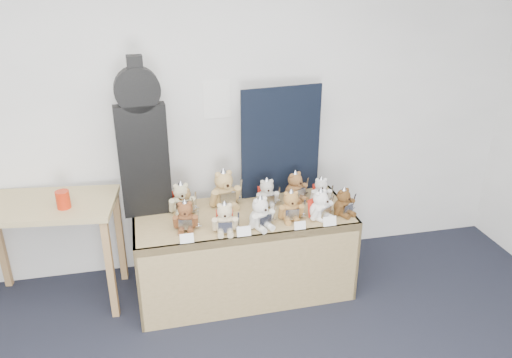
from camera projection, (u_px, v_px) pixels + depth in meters
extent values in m
plane|color=white|center=(157.00, 112.00, 3.80)|extent=(6.00, 0.00, 6.00)
cube|color=white|center=(217.00, 99.00, 3.86)|extent=(0.21, 0.00, 0.30)
cube|color=olive|center=(243.00, 217.00, 3.74)|extent=(1.63, 0.70, 0.06)
cube|color=olive|center=(253.00, 276.00, 3.57)|extent=(1.62, 0.05, 0.68)
cube|color=olive|center=(138.00, 266.00, 3.69)|extent=(0.03, 0.68, 0.68)
cube|color=olive|center=(340.00, 240.00, 4.03)|extent=(0.03, 0.68, 0.68)
cube|color=tan|center=(43.00, 206.00, 3.55)|extent=(1.06, 0.67, 0.04)
cube|color=#A17145|center=(0.00, 242.00, 3.89)|extent=(0.06, 0.06, 0.79)
cube|color=#A17145|center=(110.00, 270.00, 3.54)|extent=(0.06, 0.06, 0.79)
cube|color=#A17145|center=(120.00, 236.00, 3.97)|extent=(0.06, 0.06, 0.79)
cube|color=black|center=(144.00, 161.00, 3.58)|extent=(0.36, 0.13, 0.83)
cylinder|color=black|center=(137.00, 89.00, 3.37)|extent=(0.32, 0.12, 0.31)
cube|color=black|center=(135.00, 71.00, 3.32)|extent=(0.11, 0.10, 0.21)
cube|color=black|center=(281.00, 142.00, 3.89)|extent=(0.65, 0.11, 0.87)
cylinder|color=red|center=(63.00, 200.00, 3.45)|extent=(0.09, 0.09, 0.13)
ellipsoid|color=brown|center=(186.00, 221.00, 3.49)|extent=(0.16, 0.14, 0.14)
sphere|color=brown|center=(185.00, 209.00, 3.46)|extent=(0.11, 0.11, 0.11)
cylinder|color=brown|center=(185.00, 213.00, 3.42)|extent=(0.05, 0.03, 0.04)
sphere|color=black|center=(185.00, 214.00, 3.40)|extent=(0.02, 0.02, 0.02)
sphere|color=brown|center=(180.00, 204.00, 3.44)|extent=(0.03, 0.03, 0.03)
sphere|color=brown|center=(190.00, 204.00, 3.44)|extent=(0.03, 0.03, 0.03)
cylinder|color=brown|center=(176.00, 222.00, 3.47)|extent=(0.05, 0.08, 0.11)
cylinder|color=brown|center=(196.00, 221.00, 3.48)|extent=(0.05, 0.08, 0.11)
cylinder|color=brown|center=(181.00, 230.00, 3.46)|extent=(0.05, 0.10, 0.04)
cylinder|color=brown|center=(191.00, 230.00, 3.47)|extent=(0.05, 0.10, 0.04)
cube|color=silver|center=(186.00, 225.00, 3.44)|extent=(0.09, 0.03, 0.08)
cone|color=silver|center=(185.00, 203.00, 3.44)|extent=(0.09, 0.09, 0.07)
cube|color=silver|center=(198.00, 219.00, 3.46)|extent=(0.02, 0.04, 0.15)
cube|color=silver|center=(199.00, 226.00, 3.49)|extent=(0.04, 0.01, 0.01)
ellipsoid|color=beige|center=(225.00, 224.00, 3.46)|extent=(0.16, 0.14, 0.15)
sphere|color=beige|center=(225.00, 211.00, 3.42)|extent=(0.11, 0.11, 0.11)
cylinder|color=beige|center=(225.00, 215.00, 3.38)|extent=(0.05, 0.03, 0.05)
sphere|color=black|center=(225.00, 216.00, 3.37)|extent=(0.02, 0.02, 0.02)
sphere|color=beige|center=(219.00, 206.00, 3.40)|extent=(0.03, 0.03, 0.03)
sphere|color=beige|center=(230.00, 205.00, 3.41)|extent=(0.03, 0.03, 0.03)
cylinder|color=beige|center=(215.00, 224.00, 3.43)|extent=(0.05, 0.09, 0.11)
cylinder|color=beige|center=(235.00, 223.00, 3.45)|extent=(0.05, 0.09, 0.11)
cylinder|color=beige|center=(221.00, 233.00, 3.43)|extent=(0.06, 0.10, 0.04)
cylinder|color=beige|center=(230.00, 232.00, 3.43)|extent=(0.06, 0.10, 0.04)
cube|color=silver|center=(225.00, 227.00, 3.41)|extent=(0.10, 0.03, 0.08)
cone|color=silver|center=(224.00, 205.00, 3.40)|extent=(0.09, 0.09, 0.07)
cube|color=silver|center=(238.00, 221.00, 3.43)|extent=(0.02, 0.04, 0.15)
cube|color=silver|center=(239.00, 229.00, 3.45)|extent=(0.04, 0.01, 0.01)
cube|color=red|center=(225.00, 218.00, 3.51)|extent=(0.12, 0.04, 0.13)
ellipsoid|color=silver|center=(260.00, 219.00, 3.52)|extent=(0.19, 0.18, 0.16)
sphere|color=silver|center=(260.00, 205.00, 3.48)|extent=(0.11, 0.11, 0.11)
cylinder|color=silver|center=(264.00, 209.00, 3.44)|extent=(0.05, 0.04, 0.05)
sphere|color=black|center=(266.00, 210.00, 3.43)|extent=(0.02, 0.02, 0.02)
sphere|color=silver|center=(256.00, 201.00, 3.44)|extent=(0.04, 0.04, 0.04)
sphere|color=silver|center=(264.00, 198.00, 3.48)|extent=(0.04, 0.04, 0.04)
cylinder|color=silver|center=(253.00, 222.00, 3.46)|extent=(0.07, 0.10, 0.12)
cylinder|color=silver|center=(270.00, 216.00, 3.54)|extent=(0.07, 0.10, 0.12)
cylinder|color=silver|center=(261.00, 229.00, 3.48)|extent=(0.08, 0.11, 0.05)
cylinder|color=silver|center=(269.00, 226.00, 3.51)|extent=(0.08, 0.11, 0.05)
cube|color=silver|center=(265.00, 221.00, 3.47)|extent=(0.10, 0.05, 0.09)
cone|color=silver|center=(260.00, 199.00, 3.46)|extent=(0.10, 0.10, 0.07)
cube|color=silver|center=(274.00, 213.00, 3.53)|extent=(0.03, 0.04, 0.16)
cube|color=silver|center=(274.00, 220.00, 3.56)|extent=(0.05, 0.02, 0.01)
ellipsoid|color=#A5753E|center=(291.00, 211.00, 3.63)|extent=(0.16, 0.14, 0.15)
sphere|color=#A5753E|center=(291.00, 199.00, 3.59)|extent=(0.11, 0.11, 0.11)
cylinder|color=#A5753E|center=(292.00, 203.00, 3.55)|extent=(0.05, 0.03, 0.05)
sphere|color=black|center=(293.00, 204.00, 3.53)|extent=(0.02, 0.02, 0.02)
sphere|color=#A5753E|center=(286.00, 194.00, 3.57)|extent=(0.04, 0.04, 0.04)
sphere|color=#A5753E|center=(296.00, 193.00, 3.57)|extent=(0.04, 0.04, 0.04)
cylinder|color=#A5753E|center=(281.00, 212.00, 3.60)|extent=(0.05, 0.09, 0.11)
cylinder|color=#A5753E|center=(301.00, 211.00, 3.62)|extent=(0.05, 0.09, 0.11)
cylinder|color=#A5753E|center=(287.00, 220.00, 3.59)|extent=(0.05, 0.10, 0.05)
cylinder|color=#A5753E|center=(296.00, 219.00, 3.60)|extent=(0.05, 0.10, 0.05)
cube|color=silver|center=(292.00, 214.00, 3.57)|extent=(0.10, 0.02, 0.08)
cone|color=silver|center=(291.00, 193.00, 3.57)|extent=(0.09, 0.09, 0.07)
cube|color=silver|center=(304.00, 209.00, 3.60)|extent=(0.02, 0.04, 0.16)
cube|color=silver|center=(304.00, 216.00, 3.62)|extent=(0.05, 0.01, 0.01)
ellipsoid|color=white|center=(320.00, 210.00, 3.64)|extent=(0.20, 0.19, 0.15)
sphere|color=white|center=(320.00, 198.00, 3.60)|extent=(0.11, 0.11, 0.11)
cylinder|color=white|center=(326.00, 201.00, 3.57)|extent=(0.05, 0.05, 0.05)
sphere|color=black|center=(328.00, 202.00, 3.56)|extent=(0.02, 0.02, 0.02)
sphere|color=white|center=(318.00, 194.00, 3.55)|extent=(0.04, 0.04, 0.04)
sphere|color=white|center=(324.00, 191.00, 3.60)|extent=(0.04, 0.04, 0.04)
cylinder|color=white|center=(316.00, 214.00, 3.57)|extent=(0.08, 0.09, 0.11)
cylinder|color=white|center=(328.00, 207.00, 3.67)|extent=(0.08, 0.09, 0.11)
cylinder|color=white|center=(322.00, 220.00, 3.60)|extent=(0.09, 0.11, 0.05)
cylinder|color=white|center=(328.00, 217.00, 3.64)|extent=(0.09, 0.11, 0.05)
cube|color=silver|center=(326.00, 213.00, 3.60)|extent=(0.09, 0.07, 0.08)
cone|color=silver|center=(321.00, 192.00, 3.58)|extent=(0.09, 0.09, 0.07)
cube|color=silver|center=(331.00, 204.00, 3.67)|extent=(0.03, 0.04, 0.16)
cube|color=silver|center=(331.00, 211.00, 3.69)|extent=(0.04, 0.03, 0.01)
cube|color=red|center=(314.00, 207.00, 3.67)|extent=(0.12, 0.09, 0.14)
ellipsoid|color=brown|center=(343.00, 207.00, 3.70)|extent=(0.17, 0.17, 0.14)
sphere|color=brown|center=(344.00, 196.00, 3.66)|extent=(0.10, 0.10, 0.10)
cylinder|color=brown|center=(348.00, 199.00, 3.64)|extent=(0.05, 0.04, 0.04)
sphere|color=black|center=(350.00, 199.00, 3.63)|extent=(0.02, 0.02, 0.02)
sphere|color=brown|center=(341.00, 192.00, 3.63)|extent=(0.03, 0.03, 0.03)
sphere|color=brown|center=(347.00, 190.00, 3.67)|extent=(0.03, 0.03, 0.03)
cylinder|color=brown|center=(339.00, 209.00, 3.65)|extent=(0.07, 0.08, 0.10)
cylinder|color=brown|center=(350.00, 204.00, 3.72)|extent=(0.07, 0.08, 0.10)
cylinder|color=brown|center=(344.00, 215.00, 3.67)|extent=(0.08, 0.10, 0.04)
cylinder|color=brown|center=(350.00, 213.00, 3.70)|extent=(0.08, 0.10, 0.04)
cube|color=silver|center=(348.00, 209.00, 3.66)|extent=(0.09, 0.05, 0.08)
cone|color=silver|center=(344.00, 191.00, 3.65)|extent=(0.09, 0.09, 0.07)
cube|color=silver|center=(354.00, 202.00, 3.72)|extent=(0.02, 0.04, 0.14)
cube|color=silver|center=(353.00, 208.00, 3.74)|extent=(0.04, 0.02, 0.01)
ellipsoid|color=#C4B98F|center=(182.00, 204.00, 3.72)|extent=(0.17, 0.14, 0.16)
sphere|color=#C4B98F|center=(181.00, 191.00, 3.68)|extent=(0.12, 0.12, 0.12)
cylinder|color=#C4B98F|center=(182.00, 195.00, 3.64)|extent=(0.05, 0.03, 0.05)
sphere|color=black|center=(182.00, 196.00, 3.63)|extent=(0.02, 0.02, 0.02)
sphere|color=#C4B98F|center=(176.00, 186.00, 3.65)|extent=(0.04, 0.04, 0.04)
sphere|color=#C4B98F|center=(186.00, 185.00, 3.67)|extent=(0.04, 0.04, 0.04)
cylinder|color=#C4B98F|center=(172.00, 206.00, 3.69)|extent=(0.05, 0.09, 0.12)
cylinder|color=#C4B98F|center=(192.00, 203.00, 3.72)|extent=(0.05, 0.09, 0.12)
cylinder|color=#C4B98F|center=(178.00, 213.00, 3.68)|extent=(0.05, 0.11, 0.05)
cylinder|color=#C4B98F|center=(188.00, 212.00, 3.70)|extent=(0.05, 0.11, 0.05)
cube|color=silver|center=(183.00, 207.00, 3.67)|extent=(0.10, 0.02, 0.09)
cone|color=silver|center=(181.00, 185.00, 3.66)|extent=(0.10, 0.10, 0.08)
cube|color=silver|center=(196.00, 201.00, 3.71)|extent=(0.01, 0.04, 0.17)
cube|color=silver|center=(196.00, 208.00, 3.73)|extent=(0.05, 0.01, 0.01)
cube|color=red|center=(181.00, 199.00, 3.77)|extent=(0.13, 0.04, 0.14)
ellipsoid|color=tan|center=(224.00, 196.00, 3.82)|extent=(0.23, 0.21, 0.19)
sphere|color=tan|center=(224.00, 181.00, 3.77)|extent=(0.14, 0.14, 0.14)
cylinder|color=tan|center=(227.00, 185.00, 3.72)|extent=(0.07, 0.05, 0.06)
sphere|color=black|center=(228.00, 186.00, 3.71)|extent=(0.02, 0.02, 0.02)
sphere|color=tan|center=(218.00, 175.00, 3.73)|extent=(0.05, 0.05, 0.05)
sphere|color=tan|center=(229.00, 173.00, 3.76)|extent=(0.05, 0.05, 0.05)
cylinder|color=tan|center=(214.00, 198.00, 3.76)|extent=(0.08, 0.12, 0.15)
cylinder|color=tan|center=(236.00, 194.00, 3.83)|extent=(0.08, 0.12, 0.15)
cylinder|color=tan|center=(222.00, 207.00, 3.77)|extent=(0.09, 0.14, 0.06)
cylinder|color=tan|center=(233.00, 205.00, 3.80)|extent=(0.09, 0.14, 0.06)
cube|color=silver|center=(228.00, 199.00, 3.76)|extent=(0.13, 0.05, 0.11)
cone|color=silver|center=(223.00, 173.00, 3.74)|extent=(0.12, 0.12, 0.09)
cube|color=silver|center=(240.00, 190.00, 3.82)|extent=(0.03, 0.05, 0.20)
cube|color=silver|center=(241.00, 199.00, 3.85)|extent=(0.06, 0.02, 0.01)
ellipsoid|color=beige|center=(267.00, 198.00, 3.84)|extent=(0.15, 0.12, 0.14)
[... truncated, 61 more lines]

